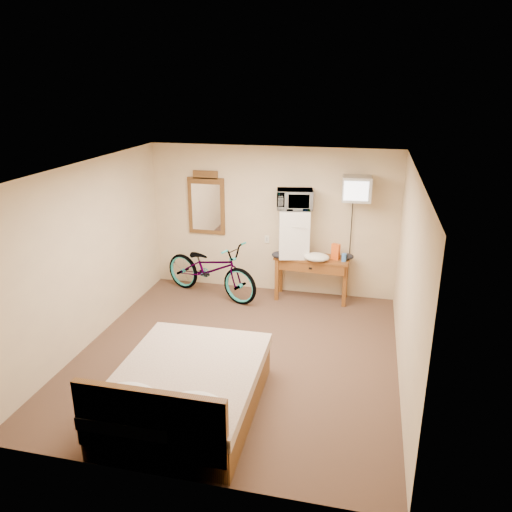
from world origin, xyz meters
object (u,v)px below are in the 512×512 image
microwave (295,199)px  bicycle (211,269)px  desk (312,265)px  crt_television (357,189)px  mini_fridge (294,233)px  wall_mirror (206,204)px  blue_cup (344,257)px  bed (186,391)px

microwave → bicycle: size_ratio=0.31×
desk → crt_television: bearing=1.7°
mini_fridge → crt_television: 1.23m
microwave → crt_television: crt_television is taller
desk → wall_mirror: (-1.89, 0.27, 0.87)m
blue_cup → bicycle: bicycle is taller
crt_television → bed: bearing=-115.2°
desk → microwave: microwave is taller
crt_television → microwave: bearing=179.4°
desk → crt_television: 1.45m
blue_cup → crt_television: crt_television is taller
blue_cup → crt_television: 1.11m
mini_fridge → microwave: size_ratio=1.39×
blue_cup → wall_mirror: 2.52m
bicycle → bed: (0.73, -3.17, -0.19)m
mini_fridge → crt_television: bearing=-0.6°
desk → crt_television: crt_television is taller
microwave → desk: bearing=-15.7°
microwave → wall_mirror: (-1.57, 0.24, -0.21)m
blue_cup → wall_mirror: wall_mirror is taller
microwave → blue_cup: size_ratio=4.33×
blue_cup → wall_mirror: (-2.40, 0.34, 0.68)m
bicycle → desk: bearing=-62.4°
mini_fridge → microwave: microwave is taller
desk → blue_cup: blue_cup is taller
desk → bed: (-0.96, -3.38, -0.32)m
mini_fridge → bed: bearing=-100.6°
wall_mirror → bicycle: size_ratio=0.59×
mini_fridge → wall_mirror: size_ratio=0.72×
desk → crt_television: (0.64, 0.02, 1.30)m
desk → bed: bed is taller
bicycle → bed: bicycle is taller
blue_cup → bicycle: size_ratio=0.07×
wall_mirror → bed: 3.95m
wall_mirror → bed: (0.93, -3.65, -1.20)m
mini_fridge → crt_television: (0.96, -0.01, 0.77)m
desk → mini_fridge: 0.62m
crt_television → bicycle: 2.74m
microwave → bicycle: (-1.37, -0.24, -1.21)m
mini_fridge → blue_cup: size_ratio=6.03×
microwave → blue_cup: 1.22m
crt_television → wall_mirror: size_ratio=0.52×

